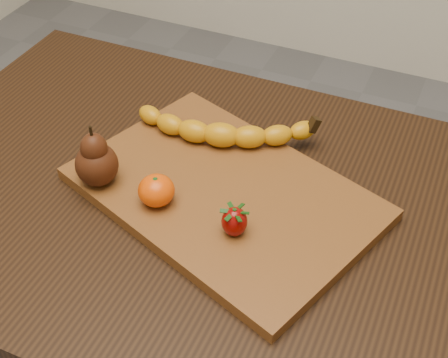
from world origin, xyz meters
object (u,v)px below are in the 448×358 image
at_px(cutting_board, 224,193).
at_px(mandarin, 156,190).
at_px(table, 191,234).
at_px(pear, 95,155).

height_order(cutting_board, mandarin, mandarin).
xyz_separation_m(table, mandarin, (-0.02, -0.06, 0.14)).
bearing_deg(pear, table, 22.64).
bearing_deg(table, cutting_board, 7.82).
height_order(cutting_board, pear, pear).
xyz_separation_m(table, cutting_board, (0.06, 0.01, 0.11)).
distance_m(cutting_board, pear, 0.20).
bearing_deg(mandarin, cutting_board, 39.96).
relative_size(cutting_board, mandarin, 8.21).
height_order(table, cutting_board, cutting_board).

